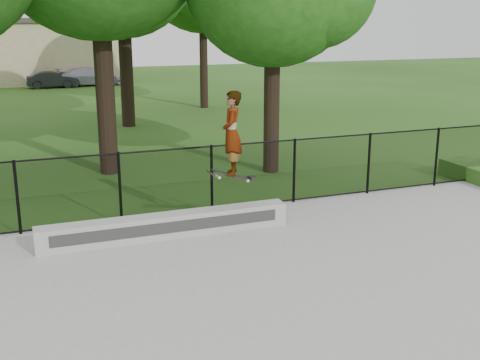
{
  "coord_description": "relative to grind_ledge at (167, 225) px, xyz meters",
  "views": [
    {
      "loc": [
        -3.99,
        -6.15,
        4.15
      ],
      "look_at": [
        0.01,
        4.2,
        1.2
      ],
      "focal_mm": 45.0,
      "sensor_mm": 36.0,
      "label": 1
    }
  ],
  "objects": [
    {
      "name": "ground",
      "position": [
        1.33,
        -4.7,
        -0.29
      ],
      "size": [
        100.0,
        100.0,
        0.0
      ],
      "primitive_type": "plane",
      "color": "#254A14",
      "rests_on": "ground"
    },
    {
      "name": "grind_ledge",
      "position": [
        0.0,
        0.0,
        0.0
      ],
      "size": [
        4.93,
        0.4,
        0.45
      ],
      "primitive_type": "cube",
      "color": "#B7B8B2",
      "rests_on": "concrete_slab"
    },
    {
      "name": "chainlink_fence",
      "position": [
        1.33,
        1.2,
        0.52
      ],
      "size": [
        16.06,
        0.06,
        1.5
      ],
      "color": "black",
      "rests_on": "concrete_slab"
    },
    {
      "name": "car_c",
      "position": [
        2.5,
        29.8,
        0.3
      ],
      "size": [
        3.82,
        1.88,
        1.18
      ],
      "primitive_type": "imported",
      "rotation": [
        0.0,
        0.0,
        1.63
      ],
      "color": "#AEACC3",
      "rests_on": "ground"
    },
    {
      "name": "car_b",
      "position": [
        0.07,
        29.23,
        0.23
      ],
      "size": [
        2.86,
        1.18,
        1.03
      ],
      "primitive_type": "imported",
      "rotation": [
        0.0,
        0.0,
        1.54
      ],
      "color": "black",
      "rests_on": "ground"
    },
    {
      "name": "skater_airborne",
      "position": [
        1.34,
        -0.04,
        1.71
      ],
      "size": [
        0.81,
        0.71,
        1.85
      ],
      "color": "black",
      "rests_on": "ground"
    },
    {
      "name": "distant_building",
      "position": [
        -0.67,
        33.3,
        1.88
      ],
      "size": [
        12.4,
        6.4,
        4.3
      ],
      "color": "#C9BF8D",
      "rests_on": "ground"
    },
    {
      "name": "concrete_slab",
      "position": [
        1.33,
        -4.7,
        -0.26
      ],
      "size": [
        14.0,
        12.0,
        0.06
      ],
      "primitive_type": "cube",
      "color": "gray",
      "rests_on": "ground"
    }
  ]
}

